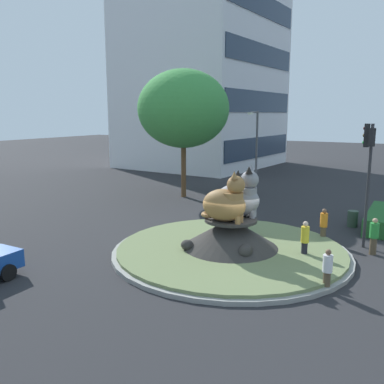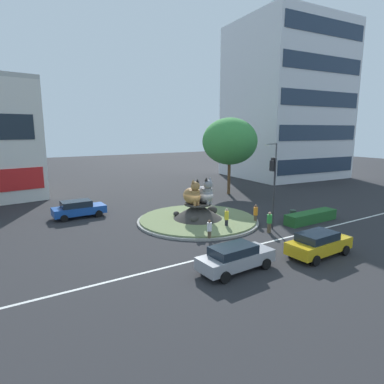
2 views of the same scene
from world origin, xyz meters
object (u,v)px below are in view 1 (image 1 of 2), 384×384
Objects in this scene: office_tower at (203,59)px; pedestrian_green_shirt at (374,236)px; cat_statue_grey at (240,198)px; streetlight_arm at (256,147)px; traffic_light_mast at (368,159)px; broadleaf_tree_behind_island at (183,109)px; litter_bin at (353,219)px; cat_statue_tabby at (226,203)px; pedestrian_yellow_shirt at (305,240)px; pedestrian_orange_shirt at (324,225)px; pedestrian_white_shirt at (327,269)px.

pedestrian_green_shirt is (-25.53, -22.22, -11.66)m from office_tower.
streetlight_arm is at bearing 97.29° from cat_statue_grey.
traffic_light_mast is at bearing 22.83° from cat_statue_grey.
broadleaf_tree_behind_island reaches higher than litter_bin.
cat_statue_tabby is 3.69m from pedestrian_yellow_shirt.
cat_statue_grey is 1.45× the size of pedestrian_green_shirt.
pedestrian_orange_shirt is at bearing 35.10° from streetlight_arm.
cat_statue_grey is 0.10× the size of office_tower.
litter_bin is at bearing 52.06° from streetlight_arm.
streetlight_arm is at bearing 177.31° from pedestrian_orange_shirt.
pedestrian_white_shirt is 9.47m from litter_bin.
streetlight_arm is 12.27m from pedestrian_orange_shirt.
pedestrian_orange_shirt reaches higher than pedestrian_green_shirt.
office_tower is at bearing 44.46° from litter_bin.
pedestrian_orange_shirt is at bearing -168.51° from pedestrian_yellow_shirt.
traffic_light_mast is at bearing 162.44° from pedestrian_yellow_shirt.
office_tower is 39.00m from pedestrian_white_shirt.
pedestrian_green_shirt is 4.72m from litter_bin.
pedestrian_yellow_shirt is (0.16, -2.97, -1.56)m from cat_statue_grey.
litter_bin is (6.87, -3.91, -2.02)m from cat_statue_grey.
streetlight_arm is at bearing -136.31° from pedestrian_yellow_shirt.
office_tower is 33.86m from pedestrian_orange_shirt.
traffic_light_mast is 3.73m from pedestrian_orange_shirt.
cat_statue_grey is 0.42× the size of traffic_light_mast.
pedestrian_green_shirt is at bearing -134.48° from office_tower.
broadleaf_tree_behind_island is (6.29, 13.45, 2.36)m from traffic_light_mast.
pedestrian_orange_shirt is at bearing -118.54° from broadleaf_tree_behind_island.
pedestrian_orange_shirt is (3.15, -3.11, -1.58)m from cat_statue_grey.
broadleaf_tree_behind_island is 18.70m from pedestrian_white_shirt.
traffic_light_mast is 4.86m from pedestrian_yellow_shirt.
traffic_light_mast is (3.22, -4.86, 1.71)m from cat_statue_grey.
pedestrian_white_shirt is (-1.43, -4.59, -1.63)m from cat_statue_tabby.
litter_bin is at bearing -128.70° from pedestrian_white_shirt.
cat_statue_tabby is at bearing -52.95° from pedestrian_yellow_shirt.
pedestrian_yellow_shirt is (2.74, 1.50, 0.11)m from pedestrian_white_shirt.
traffic_light_mast is 3.74× the size of pedestrian_white_shirt.
traffic_light_mast reaches higher than cat_statue_grey.
cat_statue_grey is at bearing 81.26° from cat_statue_tabby.
cat_statue_tabby reaches higher than pedestrian_yellow_shirt.
pedestrian_yellow_shirt is (-2.27, 2.48, 0.05)m from pedestrian_green_shirt.
pedestrian_white_shirt is at bearing -132.81° from broadleaf_tree_behind_island.
streetlight_arm is at bearing -135.86° from office_tower.
cat_statue_tabby is 1.49× the size of pedestrian_white_shirt.
traffic_light_mast is 13.03m from streetlight_arm.
pedestrian_white_shirt is 5.89m from pedestrian_orange_shirt.
streetlight_arm is at bearing -54.94° from broadleaf_tree_behind_island.
pedestrian_yellow_shirt is at bearing 51.51° from traffic_light_mast.
pedestrian_yellow_shirt is at bearing 20.34° from cat_statue_tabby.
broadleaf_tree_behind_island reaches higher than pedestrian_orange_shirt.
cat_statue_tabby is 14.43m from streetlight_arm.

